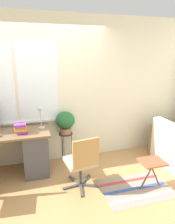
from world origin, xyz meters
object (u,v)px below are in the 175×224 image
object	(u,v)px
office_chair_swivel	(82,161)
plant_stand	(66,136)
mouse	(0,135)
desk_lamp	(40,113)
folding_stool	(152,164)
book_stack	(21,128)
potted_plant	(65,121)

from	to	relation	value
office_chair_swivel	plant_stand	bearing A→B (deg)	-93.32
mouse	plant_stand	xyz separation A→B (m)	(1.09, 0.39, -0.29)
desk_lamp	office_chair_swivel	size ratio (longest dim) A/B	0.44
mouse	plant_stand	size ratio (longest dim) A/B	0.12
mouse	folding_stool	size ratio (longest dim) A/B	0.15
office_chair_swivel	mouse	bearing A→B (deg)	-32.98
book_stack	office_chair_swivel	xyz separation A→B (m)	(0.86, -0.58, -0.40)
desk_lamp	office_chair_swivel	distance (m)	1.09
office_chair_swivel	desk_lamp	bearing A→B (deg)	-63.11
folding_stool	plant_stand	bearing A→B (deg)	132.31
office_chair_swivel	folding_stool	size ratio (longest dim) A/B	1.89
desk_lamp	office_chair_swivel	xyz separation A→B (m)	(0.53, -0.75, -0.58)
book_stack	plant_stand	size ratio (longest dim) A/B	0.37
mouse	folding_stool	world-z (taller)	mouse
plant_stand	mouse	bearing A→B (deg)	-160.25
book_stack	potted_plant	distance (m)	0.85
desk_lamp	potted_plant	xyz separation A→B (m)	(0.45, 0.18, -0.24)
office_chair_swivel	potted_plant	bearing A→B (deg)	-93.32
book_stack	mouse	bearing A→B (deg)	-172.28
mouse	plant_stand	distance (m)	1.20
plant_stand	book_stack	bearing A→B (deg)	-155.81
folding_stool	potted_plant	bearing A→B (deg)	132.31
desk_lamp	folding_stool	bearing A→B (deg)	-33.63
mouse	desk_lamp	bearing A→B (deg)	18.25
book_stack	potted_plant	world-z (taller)	potted_plant
desk_lamp	plant_stand	distance (m)	0.73
mouse	desk_lamp	size ratio (longest dim) A/B	0.18
desk_lamp	book_stack	world-z (taller)	desk_lamp
book_stack	folding_stool	distance (m)	2.12
plant_stand	office_chair_swivel	bearing A→B (deg)	-85.11
plant_stand	folding_stool	bearing A→B (deg)	-47.69
book_stack	folding_stool	xyz separation A→B (m)	(1.88, -0.86, -0.46)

